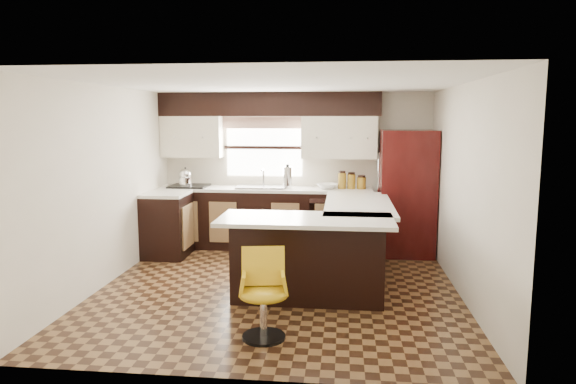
# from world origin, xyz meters

# --- Properties ---
(floor) EXTENTS (4.40, 4.40, 0.00)m
(floor) POSITION_xyz_m (0.00, 0.00, 0.00)
(floor) COLOR #49301A
(floor) RESTS_ON ground
(ceiling) EXTENTS (4.40, 4.40, 0.00)m
(ceiling) POSITION_xyz_m (0.00, 0.00, 2.40)
(ceiling) COLOR silver
(ceiling) RESTS_ON wall_back
(wall_back) EXTENTS (4.40, 0.00, 4.40)m
(wall_back) POSITION_xyz_m (0.00, 2.20, 1.20)
(wall_back) COLOR beige
(wall_back) RESTS_ON floor
(wall_front) EXTENTS (4.40, 0.00, 4.40)m
(wall_front) POSITION_xyz_m (0.00, -2.20, 1.20)
(wall_front) COLOR beige
(wall_front) RESTS_ON floor
(wall_left) EXTENTS (0.00, 4.40, 4.40)m
(wall_left) POSITION_xyz_m (-2.10, 0.00, 1.20)
(wall_left) COLOR beige
(wall_left) RESTS_ON floor
(wall_right) EXTENTS (0.00, 4.40, 4.40)m
(wall_right) POSITION_xyz_m (2.10, 0.00, 1.20)
(wall_right) COLOR beige
(wall_right) RESTS_ON floor
(base_cab_back) EXTENTS (3.30, 0.60, 0.90)m
(base_cab_back) POSITION_xyz_m (-0.45, 1.90, 0.45)
(base_cab_back) COLOR black
(base_cab_back) RESTS_ON floor
(base_cab_left) EXTENTS (0.60, 0.70, 0.90)m
(base_cab_left) POSITION_xyz_m (-1.80, 1.25, 0.45)
(base_cab_left) COLOR black
(base_cab_left) RESTS_ON floor
(counter_back) EXTENTS (3.30, 0.60, 0.04)m
(counter_back) POSITION_xyz_m (-0.45, 1.90, 0.92)
(counter_back) COLOR silver
(counter_back) RESTS_ON base_cab_back
(counter_left) EXTENTS (0.60, 0.70, 0.04)m
(counter_left) POSITION_xyz_m (-1.80, 1.25, 0.92)
(counter_left) COLOR silver
(counter_left) RESTS_ON base_cab_left
(soffit) EXTENTS (3.40, 0.35, 0.36)m
(soffit) POSITION_xyz_m (-0.40, 2.03, 2.22)
(soffit) COLOR black
(soffit) RESTS_ON wall_back
(upper_cab_left) EXTENTS (0.94, 0.35, 0.64)m
(upper_cab_left) POSITION_xyz_m (-1.62, 2.03, 1.72)
(upper_cab_left) COLOR beige
(upper_cab_left) RESTS_ON wall_back
(upper_cab_right) EXTENTS (1.14, 0.35, 0.64)m
(upper_cab_right) POSITION_xyz_m (0.68, 2.03, 1.72)
(upper_cab_right) COLOR beige
(upper_cab_right) RESTS_ON wall_back
(window_pane) EXTENTS (1.20, 0.02, 0.90)m
(window_pane) POSITION_xyz_m (-0.50, 2.18, 1.55)
(window_pane) COLOR white
(window_pane) RESTS_ON wall_back
(valance) EXTENTS (1.30, 0.06, 0.18)m
(valance) POSITION_xyz_m (-0.50, 2.14, 1.94)
(valance) COLOR #D19B93
(valance) RESTS_ON wall_back
(sink) EXTENTS (0.75, 0.45, 0.03)m
(sink) POSITION_xyz_m (-0.50, 1.88, 0.96)
(sink) COLOR #B2B2B7
(sink) RESTS_ON counter_back
(dishwasher) EXTENTS (0.58, 0.03, 0.78)m
(dishwasher) POSITION_xyz_m (0.55, 1.61, 0.43)
(dishwasher) COLOR black
(dishwasher) RESTS_ON floor
(cooktop) EXTENTS (0.58, 0.50, 0.02)m
(cooktop) POSITION_xyz_m (-1.65, 1.88, 0.96)
(cooktop) COLOR black
(cooktop) RESTS_ON counter_back
(peninsula_long) EXTENTS (0.60, 1.95, 0.90)m
(peninsula_long) POSITION_xyz_m (0.90, 0.62, 0.45)
(peninsula_long) COLOR black
(peninsula_long) RESTS_ON floor
(peninsula_return) EXTENTS (1.65, 0.60, 0.90)m
(peninsula_return) POSITION_xyz_m (0.38, -0.35, 0.45)
(peninsula_return) COLOR black
(peninsula_return) RESTS_ON floor
(counter_pen_long) EXTENTS (0.84, 1.95, 0.04)m
(counter_pen_long) POSITION_xyz_m (0.95, 0.62, 0.92)
(counter_pen_long) COLOR silver
(counter_pen_long) RESTS_ON peninsula_long
(counter_pen_return) EXTENTS (1.89, 0.84, 0.04)m
(counter_pen_return) POSITION_xyz_m (0.35, -0.44, 0.92)
(counter_pen_return) COLOR silver
(counter_pen_return) RESTS_ON peninsula_return
(refrigerator) EXTENTS (0.79, 0.76, 1.84)m
(refrigerator) POSITION_xyz_m (1.69, 1.76, 0.92)
(refrigerator) COLOR #320908
(refrigerator) RESTS_ON floor
(bar_chair) EXTENTS (0.51, 0.51, 0.82)m
(bar_chair) POSITION_xyz_m (0.05, -1.43, 0.41)
(bar_chair) COLOR gold
(bar_chair) RESTS_ON floor
(kettle) EXTENTS (0.21, 0.21, 0.28)m
(kettle) POSITION_xyz_m (-1.70, 1.88, 1.11)
(kettle) COLOR silver
(kettle) RESTS_ON cooktop
(percolator) EXTENTS (0.14, 0.14, 0.33)m
(percolator) POSITION_xyz_m (-0.10, 1.90, 1.11)
(percolator) COLOR silver
(percolator) RESTS_ON counter_back
(mixing_bowl) EXTENTS (0.39, 0.39, 0.08)m
(mixing_bowl) POSITION_xyz_m (0.50, 1.90, 0.98)
(mixing_bowl) COLOR white
(mixing_bowl) RESTS_ON counter_back
(canister_large) EXTENTS (0.12, 0.12, 0.24)m
(canister_large) POSITION_xyz_m (0.73, 1.92, 1.07)
(canister_large) COLOR #836018
(canister_large) RESTS_ON counter_back
(canister_med) EXTENTS (0.12, 0.12, 0.22)m
(canister_med) POSITION_xyz_m (0.88, 1.92, 1.06)
(canister_med) COLOR #836018
(canister_med) RESTS_ON counter_back
(canister_small) EXTENTS (0.14, 0.14, 0.18)m
(canister_small) POSITION_xyz_m (1.03, 1.92, 1.03)
(canister_small) COLOR #836018
(canister_small) RESTS_ON counter_back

